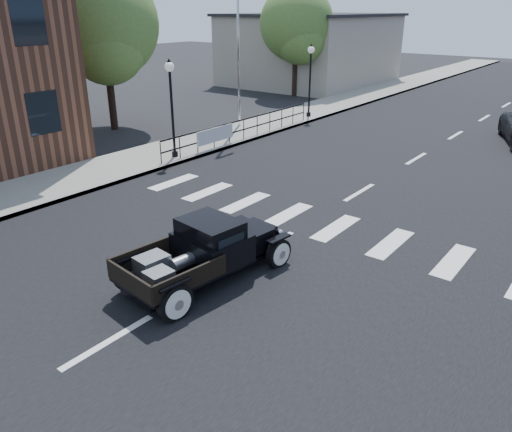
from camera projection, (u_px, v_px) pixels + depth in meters
The scene contains 13 objects.
ground at pixel (218, 277), 11.29m from camera, with size 120.00×120.00×0.00m, color black.
road at pixel (441, 144), 22.25m from camera, with size 14.00×80.00×0.02m, color black.
road_markings at pixel (396, 171), 18.59m from camera, with size 12.00×60.00×0.06m, color silver, non-canonical shape.
sidewalk_left at pixel (284, 118), 27.00m from camera, with size 3.00×80.00×0.15m, color #99968B.
low_building_left at pixel (311, 50), 39.21m from camera, with size 10.00×12.00×5.00m, color #A49B89.
railing at pixel (244, 127), 22.45m from camera, with size 0.08×10.00×1.00m, color black, non-canonical shape.
banner at pixel (215, 141), 21.02m from camera, with size 0.04×2.20×0.60m, color silver, non-canonical shape.
lamp_post_b at pixel (172, 109), 19.16m from camera, with size 0.36×0.36×3.75m, color black, non-canonical shape.
lamp_post_c at pixel (310, 81), 26.47m from camera, with size 0.36×0.36×3.75m, color black, non-canonical shape.
flagpole at pixel (238, 7), 23.03m from camera, with size 0.12×0.12×11.02m, color silver.
big_tree_near at pixel (106, 50), 23.55m from camera, with size 5.11×5.11×7.51m, color #47662B, non-canonical shape.
big_tree_far at pixel (296, 41), 33.02m from camera, with size 4.82×4.82×7.07m, color #47662B, non-canonical shape.
hotrod_pickup at pixel (205, 251), 10.93m from camera, with size 1.92×4.11×1.42m, color black, non-canonical shape.
Camera 1 is at (6.70, -7.29, 5.66)m, focal length 35.00 mm.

